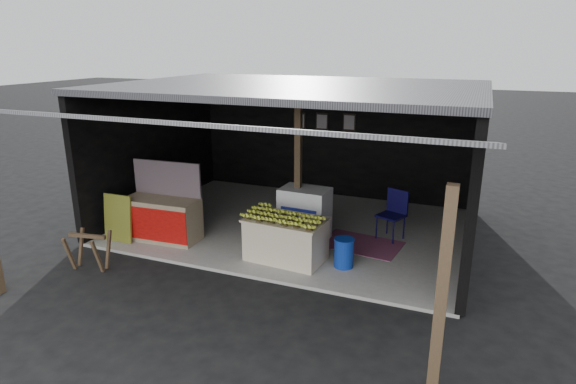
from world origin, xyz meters
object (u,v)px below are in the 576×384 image
at_px(water_barrel, 344,254).
at_px(plastic_chair, 394,210).
at_px(banana_table, 286,239).
at_px(white_crate, 305,214).
at_px(neighbor_stall, 162,217).
at_px(sawhorse, 89,247).

bearing_deg(water_barrel, plastic_chair, 71.48).
xyz_separation_m(banana_table, white_crate, (-0.02, 1.03, 0.13)).
bearing_deg(white_crate, banana_table, -85.91).
relative_size(banana_table, neighbor_stall, 0.96).
xyz_separation_m(banana_table, plastic_chair, (1.60, 1.73, 0.19)).
bearing_deg(white_crate, water_barrel, -38.50).
xyz_separation_m(white_crate, plastic_chair, (1.62, 0.71, 0.06)).
distance_m(banana_table, sawhorse, 3.42).
distance_m(neighbor_stall, water_barrel, 3.68).
bearing_deg(banana_table, plastic_chair, 51.65).
distance_m(white_crate, plastic_chair, 1.77).
distance_m(sawhorse, plastic_chair, 5.70).
relative_size(sawhorse, water_barrel, 1.40).
bearing_deg(water_barrel, neighbor_stall, -178.32).
xyz_separation_m(sawhorse, plastic_chair, (4.65, 3.28, 0.23)).
relative_size(banana_table, sawhorse, 2.13).
relative_size(neighbor_stall, sawhorse, 2.21).
xyz_separation_m(neighbor_stall, sawhorse, (-0.43, -1.53, -0.11)).
distance_m(sawhorse, water_barrel, 4.41).
distance_m(neighbor_stall, sawhorse, 1.59).
relative_size(banana_table, water_barrel, 2.98).
distance_m(white_crate, water_barrel, 1.45).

